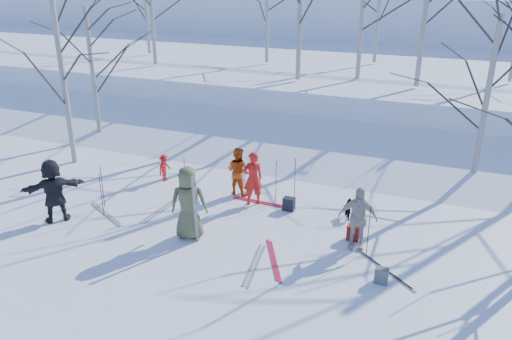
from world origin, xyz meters
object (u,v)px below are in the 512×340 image
at_px(backpack_dark, 289,204).
at_px(skier_red_north, 253,178).
at_px(dog, 349,210).
at_px(skier_red_seated, 165,168).
at_px(skier_grey_west, 54,191).
at_px(backpack_red, 353,233).
at_px(skier_cream_east, 357,218).
at_px(skier_olive_center, 189,203).
at_px(skier_redor_behind, 238,171).
at_px(backpack_grey, 381,276).

bearing_deg(backpack_dark, skier_red_north, -179.74).
bearing_deg(skier_red_north, dog, 145.99).
height_order(skier_red_north, skier_red_seated, skier_red_north).
distance_m(skier_red_seated, backpack_dark, 4.67).
relative_size(skier_grey_west, backpack_red, 4.39).
xyz_separation_m(skier_cream_east, backpack_red, (-0.14, 0.36, -0.63)).
distance_m(skier_olive_center, dog, 4.63).
distance_m(skier_redor_behind, dog, 3.70).
bearing_deg(skier_olive_center, skier_redor_behind, -111.23).
xyz_separation_m(backpack_red, backpack_grey, (1.02, -1.70, -0.02)).
bearing_deg(skier_cream_east, backpack_grey, -64.99).
height_order(skier_redor_behind, dog, skier_redor_behind).
distance_m(skier_grey_west, backpack_dark, 6.72).
bearing_deg(skier_redor_behind, dog, -178.27).
height_order(skier_red_north, skier_redor_behind, skier_red_north).
distance_m(skier_red_seated, backpack_grey, 8.46).
height_order(skier_cream_east, dog, skier_cream_east).
bearing_deg(skier_red_seated, skier_olive_center, -136.55).
xyz_separation_m(skier_red_north, skier_red_seated, (-3.47, 0.56, -0.38)).
distance_m(skier_cream_east, backpack_red, 0.74).
relative_size(skier_red_seated, dog, 1.52).
xyz_separation_m(skier_redor_behind, skier_cream_east, (4.18, -1.90, 0.07)).
bearing_deg(skier_redor_behind, skier_olive_center, 96.20).
height_order(skier_red_seated, backpack_grey, skier_red_seated).
height_order(skier_olive_center, dog, skier_olive_center).
bearing_deg(skier_olive_center, backpack_red, 179.54).
bearing_deg(backpack_grey, skier_grey_west, -177.48).
bearing_deg(skier_cream_east, dog, 100.31).
bearing_deg(skier_redor_behind, skier_red_seated, 5.88).
relative_size(skier_redor_behind, backpack_dark, 3.87).
relative_size(skier_olive_center, backpack_dark, 5.00).
xyz_separation_m(skier_red_north, backpack_red, (3.30, -1.02, -0.63)).
bearing_deg(skier_olive_center, backpack_grey, 157.08).
xyz_separation_m(skier_grey_west, backpack_dark, (5.90, 3.13, -0.72)).
bearing_deg(skier_cream_east, backpack_red, 103.18).
bearing_deg(skier_cream_east, backpack_dark, 140.47).
xyz_separation_m(skier_olive_center, dog, (3.69, 2.69, -0.74)).
height_order(skier_red_north, backpack_red, skier_red_north).
bearing_deg(backpack_dark, skier_cream_east, -31.33).
bearing_deg(dog, skier_grey_west, 1.72).
distance_m(dog, backpack_grey, 3.23).
distance_m(skier_red_north, backpack_red, 3.51).
bearing_deg(skier_cream_east, skier_red_seated, 156.07).
height_order(skier_cream_east, backpack_red, skier_cream_east).
bearing_deg(backpack_dark, backpack_grey, -40.80).
bearing_deg(skier_grey_west, skier_red_seated, -155.49).
bearing_deg(skier_cream_east, skier_olive_center, -173.25).
relative_size(skier_red_seated, skier_grey_west, 0.50).
distance_m(skier_red_seated, skier_cream_east, 7.19).
bearing_deg(skier_cream_east, skier_redor_behind, 147.35).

